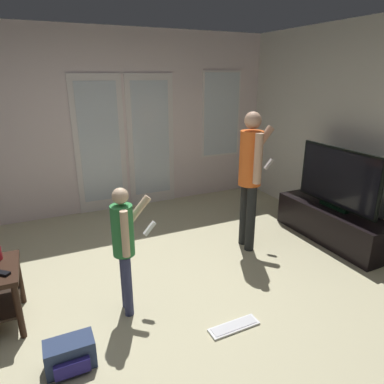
{
  "coord_description": "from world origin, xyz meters",
  "views": [
    {
      "loc": [
        -0.61,
        -2.44,
        1.99
      ],
      "look_at": [
        0.67,
        0.31,
        0.94
      ],
      "focal_mm": 32.09,
      "sensor_mm": 36.0,
      "label": 1
    }
  ],
  "objects_px": {
    "tv_stand": "(332,224)",
    "person_child": "(124,241)",
    "backpack": "(70,355)",
    "loose_keyboard": "(234,327)",
    "person_adult": "(251,170)",
    "flat_screen_tv": "(338,179)",
    "tv_remote_black": "(0,273)"
  },
  "relations": [
    {
      "from": "tv_stand",
      "to": "person_child",
      "type": "distance_m",
      "value": 2.73
    },
    {
      "from": "backpack",
      "to": "loose_keyboard",
      "type": "relative_size",
      "value": 0.77
    },
    {
      "from": "person_child",
      "to": "backpack",
      "type": "relative_size",
      "value": 3.36
    },
    {
      "from": "person_child",
      "to": "loose_keyboard",
      "type": "bearing_deg",
      "value": -39.3
    },
    {
      "from": "person_child",
      "to": "person_adult",
      "type": "bearing_deg",
      "value": 19.28
    },
    {
      "from": "tv_stand",
      "to": "person_adult",
      "type": "height_order",
      "value": "person_adult"
    },
    {
      "from": "person_adult",
      "to": "person_child",
      "type": "bearing_deg",
      "value": -160.72
    },
    {
      "from": "flat_screen_tv",
      "to": "backpack",
      "type": "xyz_separation_m",
      "value": [
        -3.22,
        -0.72,
        -0.7
      ]
    },
    {
      "from": "tv_stand",
      "to": "backpack",
      "type": "height_order",
      "value": "tv_stand"
    },
    {
      "from": "loose_keyboard",
      "to": "tv_remote_black",
      "type": "height_order",
      "value": "tv_remote_black"
    },
    {
      "from": "tv_stand",
      "to": "loose_keyboard",
      "type": "xyz_separation_m",
      "value": [
        -1.95,
        -0.87,
        -0.2
      ]
    },
    {
      "from": "loose_keyboard",
      "to": "person_adult",
      "type": "bearing_deg",
      "value": 52.42
    },
    {
      "from": "tv_stand",
      "to": "flat_screen_tv",
      "type": "relative_size",
      "value": 1.29
    },
    {
      "from": "person_adult",
      "to": "loose_keyboard",
      "type": "bearing_deg",
      "value": -127.58
    },
    {
      "from": "person_child",
      "to": "tv_stand",
      "type": "bearing_deg",
      "value": 5.8
    },
    {
      "from": "backpack",
      "to": "tv_remote_black",
      "type": "height_order",
      "value": "tv_remote_black"
    },
    {
      "from": "flat_screen_tv",
      "to": "person_child",
      "type": "relative_size",
      "value": 1.02
    },
    {
      "from": "tv_stand",
      "to": "backpack",
      "type": "bearing_deg",
      "value": -167.49
    },
    {
      "from": "tv_stand",
      "to": "tv_remote_black",
      "type": "xyz_separation_m",
      "value": [
        -3.63,
        -0.1,
        0.32
      ]
    },
    {
      "from": "flat_screen_tv",
      "to": "backpack",
      "type": "bearing_deg",
      "value": -167.42
    },
    {
      "from": "backpack",
      "to": "tv_remote_black",
      "type": "bearing_deg",
      "value": 123.33
    },
    {
      "from": "backpack",
      "to": "flat_screen_tv",
      "type": "bearing_deg",
      "value": 12.58
    },
    {
      "from": "person_adult",
      "to": "loose_keyboard",
      "type": "height_order",
      "value": "person_adult"
    },
    {
      "from": "tv_stand",
      "to": "flat_screen_tv",
      "type": "xyz_separation_m",
      "value": [
        -0.0,
        0.0,
        0.59
      ]
    },
    {
      "from": "flat_screen_tv",
      "to": "person_adult",
      "type": "xyz_separation_m",
      "value": [
        -1.06,
        0.29,
        0.16
      ]
    },
    {
      "from": "tv_stand",
      "to": "loose_keyboard",
      "type": "bearing_deg",
      "value": -156.09
    },
    {
      "from": "loose_keyboard",
      "to": "tv_remote_black",
      "type": "xyz_separation_m",
      "value": [
        -1.67,
        0.77,
        0.52
      ]
    },
    {
      "from": "flat_screen_tv",
      "to": "person_adult",
      "type": "bearing_deg",
      "value": 164.68
    },
    {
      "from": "person_child",
      "to": "tv_remote_black",
      "type": "bearing_deg",
      "value": 169.54
    },
    {
      "from": "person_child",
      "to": "loose_keyboard",
      "type": "distance_m",
      "value": 1.16
    },
    {
      "from": "loose_keyboard",
      "to": "flat_screen_tv",
      "type": "bearing_deg",
      "value": 24.02
    },
    {
      "from": "person_adult",
      "to": "backpack",
      "type": "xyz_separation_m",
      "value": [
        -2.16,
        -1.01,
        -0.86
      ]
    }
  ]
}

